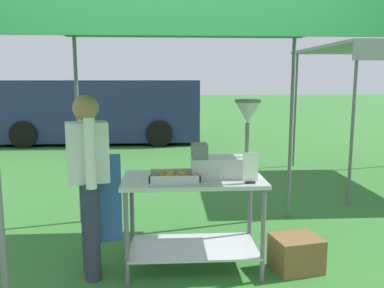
# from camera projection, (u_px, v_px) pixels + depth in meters

# --- Properties ---
(ground_plane) EXTENTS (70.00, 70.00, 0.00)m
(ground_plane) POSITION_uv_depth(u_px,v_px,m) (169.00, 165.00, 8.35)
(ground_plane) COLOR #33702D
(stall_canopy) EXTENTS (2.77, 2.56, 2.27)m
(stall_canopy) POSITION_uv_depth(u_px,v_px,m) (193.00, 26.00, 3.56)
(stall_canopy) COLOR slate
(stall_canopy) RESTS_ON ground
(donut_cart) EXTENTS (1.26, 0.67, 0.87)m
(donut_cart) POSITION_uv_depth(u_px,v_px,m) (193.00, 204.00, 3.71)
(donut_cart) COLOR #B7B7BC
(donut_cart) RESTS_ON ground
(donut_tray) EXTENTS (0.44, 0.30, 0.07)m
(donut_tray) POSITION_uv_depth(u_px,v_px,m) (175.00, 177.00, 3.57)
(donut_tray) COLOR #B7B7BC
(donut_tray) RESTS_ON donut_cart
(donut_fryer) EXTENTS (0.62, 0.28, 0.69)m
(donut_fryer) POSITION_uv_depth(u_px,v_px,m) (227.00, 152.00, 3.68)
(donut_fryer) COLOR #B7B7BC
(donut_fryer) RESTS_ON donut_cart
(menu_sign) EXTENTS (0.13, 0.05, 0.27)m
(menu_sign) POSITION_uv_depth(u_px,v_px,m) (250.00, 170.00, 3.46)
(menu_sign) COLOR black
(menu_sign) RESTS_ON donut_cart
(vendor) EXTENTS (0.47, 0.53, 1.61)m
(vendor) POSITION_uv_depth(u_px,v_px,m) (89.00, 177.00, 3.55)
(vendor) COLOR #2D3347
(vendor) RESTS_ON ground
(supply_crate) EXTENTS (0.48, 0.43, 0.32)m
(supply_crate) POSITION_uv_depth(u_px,v_px,m) (296.00, 253.00, 3.76)
(supply_crate) COLOR brown
(supply_crate) RESTS_ON ground
(van_navy) EXTENTS (5.51, 2.12, 1.69)m
(van_navy) POSITION_uv_depth(u_px,v_px,m) (98.00, 110.00, 11.27)
(van_navy) COLOR navy
(van_navy) RESTS_ON ground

